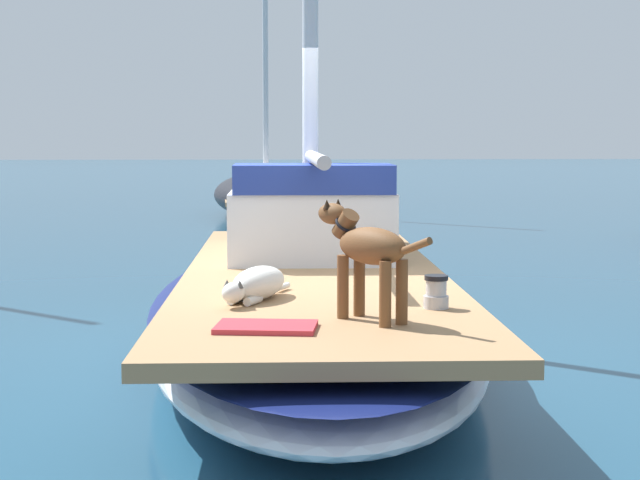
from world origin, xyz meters
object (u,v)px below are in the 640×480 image
object	(u,v)px
dog_brown	(367,249)
deck_winch	(436,293)
dog_white	(256,284)
moored_boat_far_astern	(267,192)
sailboat_main	(314,310)
deck_towel	(266,327)

from	to	relation	value
dog_brown	deck_winch	xyz separation A→B (m)	(0.48, 0.39, -0.32)
dog_brown	dog_white	bearing A→B (deg)	130.80
dog_white	moored_boat_far_astern	distance (m)	14.95
sailboat_main	deck_towel	bearing A→B (deg)	-98.73
deck_towel	moored_boat_far_astern	distance (m)	15.97
deck_towel	moored_boat_far_astern	bearing A→B (deg)	89.95
dog_white	dog_brown	bearing A→B (deg)	-49.20
sailboat_main	deck_winch	distance (m)	2.00
dog_brown	deck_towel	bearing A→B (deg)	-156.38
dog_white	moored_boat_far_astern	xyz separation A→B (m)	(0.08, 14.94, -0.25)
dog_brown	deck_winch	size ratio (longest dim) A/B	3.80
moored_boat_far_astern	dog_brown	bearing A→B (deg)	-87.89
dog_white	deck_towel	bearing A→B (deg)	-86.34
sailboat_main	moored_boat_far_astern	bearing A→B (deg)	91.56
moored_boat_far_astern	deck_towel	bearing A→B (deg)	-90.05
sailboat_main	moored_boat_far_astern	world-z (taller)	moored_boat_far_astern
sailboat_main	dog_brown	distance (m)	2.35
dog_white	sailboat_main	bearing A→B (deg)	72.99
dog_white	deck_winch	world-z (taller)	dog_white
dog_brown	deck_winch	bearing A→B (deg)	39.00
deck_winch	moored_boat_far_astern	distance (m)	15.36
dog_brown	moored_boat_far_astern	size ratio (longest dim) A/B	0.10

